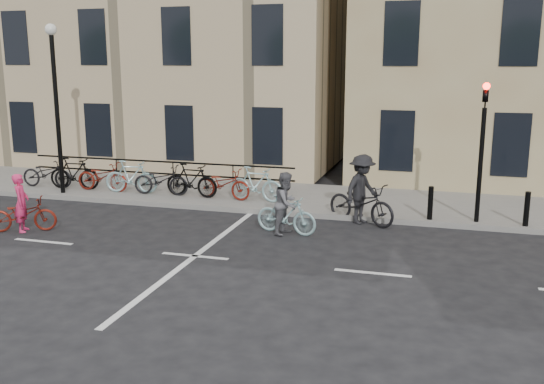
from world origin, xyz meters
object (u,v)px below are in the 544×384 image
(cyclist_grey, at_px, (286,209))
(cyclist_dark, at_px, (362,196))
(cyclist_pink, at_px, (22,212))
(lamp_post, at_px, (55,88))
(traffic_light, at_px, (483,135))

(cyclist_grey, relative_size, cyclist_dark, 0.78)
(cyclist_pink, xyz_separation_m, cyclist_grey, (6.60, 1.68, 0.12))
(cyclist_pink, xyz_separation_m, cyclist_dark, (8.28, 3.24, 0.22))
(lamp_post, relative_size, cyclist_pink, 2.95)
(traffic_light, distance_m, cyclist_pink, 12.02)
(lamp_post, height_order, cyclist_grey, lamp_post)
(lamp_post, xyz_separation_m, cyclist_grey, (8.01, -2.06, -2.84))
(traffic_light, xyz_separation_m, cyclist_pink, (-11.28, -3.68, -1.93))
(cyclist_pink, relative_size, cyclist_dark, 0.81)
(cyclist_pink, bearing_deg, traffic_light, -96.20)
(traffic_light, distance_m, cyclist_grey, 5.41)
(cyclist_pink, bearing_deg, lamp_post, -3.52)
(traffic_light, height_order, lamp_post, lamp_post)
(cyclist_grey, distance_m, cyclist_dark, 2.30)
(traffic_light, height_order, cyclist_dark, traffic_light)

